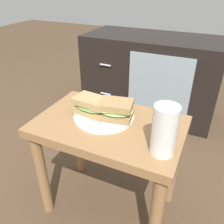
{
  "coord_description": "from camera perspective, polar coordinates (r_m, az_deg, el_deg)",
  "views": [
    {
      "loc": [
        0.32,
        -0.66,
        0.94
      ],
      "look_at": [
        0.01,
        0.0,
        0.51
      ],
      "focal_mm": 37.3,
      "sensor_mm": 36.0,
      "label": 1
    }
  ],
  "objects": [
    {
      "name": "beer_glass",
      "position": [
        0.71,
        12.69,
        -4.59
      ],
      "size": [
        0.08,
        0.08,
        0.16
      ],
      "color": "silver",
      "rests_on": "side_table"
    },
    {
      "name": "ground_plane",
      "position": [
        1.2,
        -0.59,
        -21.42
      ],
      "size": [
        8.0,
        8.0,
        0.0
      ],
      "primitive_type": "plane",
      "color": "#4C3826"
    },
    {
      "name": "sandwich_back",
      "position": [
        0.88,
        1.02,
        0.61
      ],
      "size": [
        0.15,
        0.12,
        0.07
      ],
      "color": "#9E7A4C",
      "rests_on": "plate"
    },
    {
      "name": "plate",
      "position": [
        0.91,
        -1.99,
        -1.01
      ],
      "size": [
        0.24,
        0.24,
        0.01
      ],
      "primitive_type": "cylinder",
      "color": "silver",
      "rests_on": "side_table"
    },
    {
      "name": "side_table",
      "position": [
        0.93,
        -0.71,
        -7.3
      ],
      "size": [
        0.56,
        0.36,
        0.46
      ],
      "color": "olive",
      "rests_on": "ground"
    },
    {
      "name": "sandwich_front",
      "position": [
        0.91,
        -4.97,
        1.57
      ],
      "size": [
        0.16,
        0.11,
        0.07
      ],
      "color": "tan",
      "rests_on": "plate"
    },
    {
      "name": "tv_cabinet",
      "position": [
        1.79,
        9.44,
        8.78
      ],
      "size": [
        0.96,
        0.46,
        0.58
      ],
      "color": "black",
      "rests_on": "ground"
    }
  ]
}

